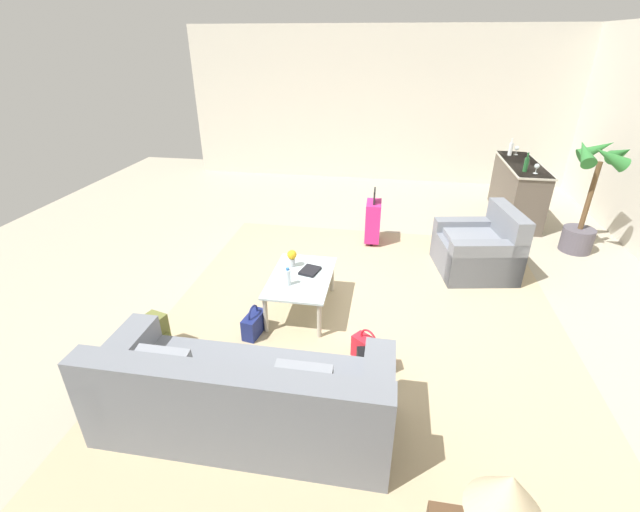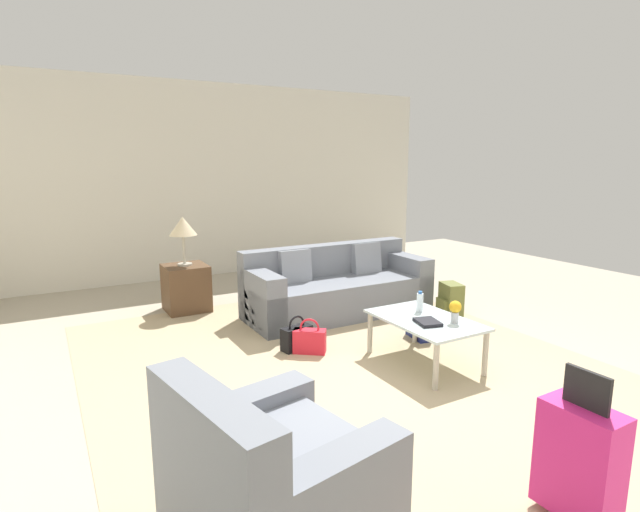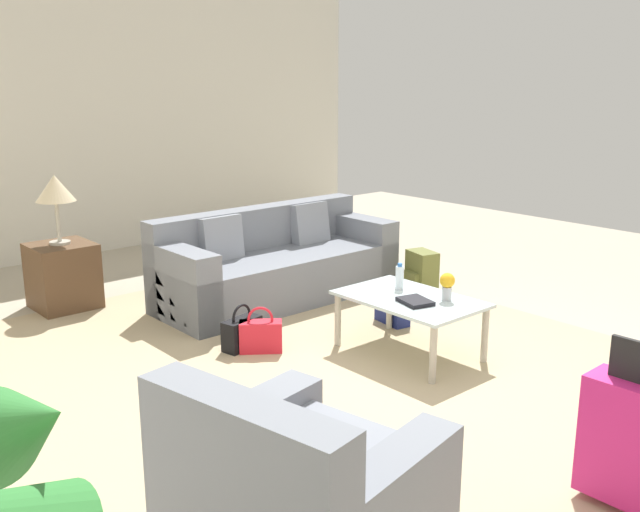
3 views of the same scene
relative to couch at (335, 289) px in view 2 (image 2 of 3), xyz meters
name	(u,v)px [view 2 (image 2 of 3)]	position (x,y,z in m)	size (l,w,h in m)	color
ground_plane	(409,392)	(-2.19, 0.60, -0.30)	(12.00, 12.00, 0.00)	#A89E89
wall_right	(214,181)	(2.87, 0.60, 1.25)	(0.12, 8.00, 3.10)	beige
area_rug	(350,370)	(-1.59, 0.80, -0.30)	(5.20, 4.40, 0.01)	tan
couch	(335,289)	(0.00, 0.00, 0.00)	(0.88, 2.30, 0.84)	slate
armchair	(267,485)	(-3.10, 2.27, 0.00)	(1.11, 1.08, 0.88)	slate
coffee_table	(425,324)	(-1.79, 0.10, 0.09)	(1.05, 0.68, 0.44)	silver
water_bottle	(420,302)	(-1.59, 0.00, 0.23)	(0.06, 0.06, 0.20)	silver
coffee_table_book	(428,322)	(-1.91, 0.18, 0.16)	(0.24, 0.19, 0.03)	black
flower_vase	(455,310)	(-2.01, -0.05, 0.26)	(0.11, 0.11, 0.21)	#B2B7BC
side_table	(186,288)	(1.01, 1.60, -0.01)	(0.52, 0.52, 0.59)	#513823
table_lamp	(183,227)	(1.01, 1.60, 0.77)	(0.34, 0.34, 0.61)	#ADA899
suitcase_magenta	(579,459)	(-3.79, 0.80, 0.06)	(0.40, 0.23, 0.85)	#D12375
handbag_red	(310,341)	(-1.03, 0.92, -0.17)	(0.30, 0.34, 0.36)	red
handbag_navy	(419,327)	(-1.24, -0.30, -0.17)	(0.34, 0.19, 0.36)	navy
handbag_black	(297,337)	(-0.88, 0.99, -0.17)	(0.20, 0.34, 0.36)	black
backpack_olive	(450,300)	(-0.79, -1.19, -0.11)	(0.34, 0.31, 0.40)	olive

